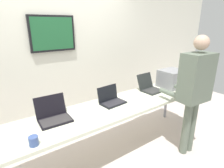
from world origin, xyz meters
The scene contains 9 objects.
ground centered at (0.00, 0.00, -0.02)m, with size 8.00×8.00×0.04m, color beige.
back_wall centered at (-0.01, 1.13, 1.26)m, with size 8.00×0.11×2.51m.
workbench centered at (0.00, 0.00, 0.71)m, with size 3.54×0.70×0.76m.
equipment_box centered at (1.50, 0.05, 0.91)m, with size 0.43×0.38×0.31m.
laptop_station_1 centered at (-0.64, 0.12, 0.82)m, with size 0.38×0.35×0.26m.
laptop_station_2 centered at (0.19, 0.11, 0.82)m, with size 0.37×0.29×0.23m.
laptop_station_3 centered at (1.03, 0.14, 0.82)m, with size 0.35×0.38×0.27m.
person centered at (1.06, -0.62, 1.04)m, with size 0.47×0.61×1.72m.
coffee_mug centered at (-0.96, -0.25, 0.81)m, with size 0.09×0.09×0.09m.
Camera 1 is at (-1.22, -1.86, 1.85)m, focal length 29.32 mm.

